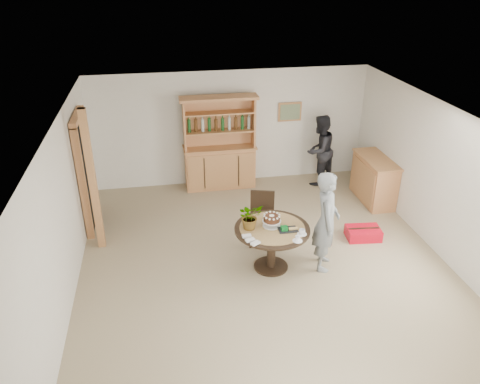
% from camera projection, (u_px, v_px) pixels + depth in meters
% --- Properties ---
extents(ground, '(7.00, 7.00, 0.00)m').
position_uv_depth(ground, '(266.00, 269.00, 7.66)').
color(ground, tan).
rests_on(ground, ground).
extents(room_shell, '(6.04, 7.04, 2.52)m').
position_uv_depth(room_shell, '(269.00, 172.00, 6.89)').
color(room_shell, white).
rests_on(room_shell, ground).
extents(doorway, '(0.13, 1.10, 2.18)m').
position_uv_depth(doorway, '(85.00, 171.00, 8.46)').
color(doorway, black).
rests_on(doorway, ground).
extents(pine_post, '(0.12, 0.12, 2.50)m').
position_uv_depth(pine_post, '(93.00, 182.00, 7.73)').
color(pine_post, '#B67E4D').
rests_on(pine_post, ground).
extents(hutch, '(1.62, 0.54, 2.04)m').
position_uv_depth(hutch, '(220.00, 157.00, 10.16)').
color(hutch, tan).
rests_on(hutch, ground).
extents(sideboard, '(0.54, 1.26, 0.94)m').
position_uv_depth(sideboard, '(374.00, 179.00, 9.64)').
color(sideboard, tan).
rests_on(sideboard, ground).
extents(dining_table, '(1.20, 1.20, 0.76)m').
position_uv_depth(dining_table, '(272.00, 236.00, 7.44)').
color(dining_table, black).
rests_on(dining_table, ground).
extents(dining_chair, '(0.52, 0.52, 0.95)m').
position_uv_depth(dining_chair, '(262.00, 214.00, 8.20)').
color(dining_chair, black).
rests_on(dining_chair, ground).
extents(birthday_cake, '(0.30, 0.30, 0.20)m').
position_uv_depth(birthday_cake, '(272.00, 219.00, 7.36)').
color(birthday_cake, white).
rests_on(birthday_cake, dining_table).
extents(flower_vase, '(0.47, 0.44, 0.42)m').
position_uv_depth(flower_vase, '(250.00, 216.00, 7.26)').
color(flower_vase, '#3F7233').
rests_on(flower_vase, dining_table).
extents(gift_tray, '(0.30, 0.20, 0.08)m').
position_uv_depth(gift_tray, '(288.00, 229.00, 7.28)').
color(gift_tray, black).
rests_on(gift_tray, dining_table).
extents(coffee_cup_a, '(0.15, 0.15, 0.09)m').
position_uv_depth(coffee_cup_a, '(302.00, 232.00, 7.17)').
color(coffee_cup_a, white).
rests_on(coffee_cup_a, dining_table).
extents(coffee_cup_b, '(0.15, 0.15, 0.08)m').
position_uv_depth(coffee_cup_b, '(298.00, 239.00, 7.00)').
color(coffee_cup_b, white).
rests_on(coffee_cup_b, dining_table).
extents(napkins, '(0.24, 0.33, 0.03)m').
position_uv_depth(napkins, '(251.00, 240.00, 7.02)').
color(napkins, white).
rests_on(napkins, dining_table).
extents(teen_boy, '(0.58, 0.71, 1.68)m').
position_uv_depth(teen_boy, '(326.00, 221.00, 7.38)').
color(teen_boy, slate).
rests_on(teen_boy, ground).
extents(adult_person, '(0.97, 0.93, 1.58)m').
position_uv_depth(adult_person, '(319.00, 150.00, 10.24)').
color(adult_person, black).
rests_on(adult_person, ground).
extents(red_suitcase, '(0.64, 0.46, 0.21)m').
position_uv_depth(red_suitcase, '(363.00, 233.00, 8.47)').
color(red_suitcase, red).
rests_on(red_suitcase, ground).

